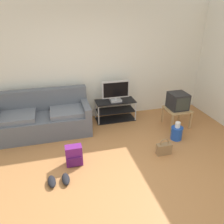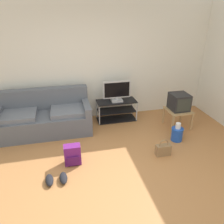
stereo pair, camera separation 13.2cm
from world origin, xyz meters
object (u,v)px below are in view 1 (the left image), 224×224
Objects in this scene: handbag at (164,149)px; tv_stand at (115,110)px; backpack at (74,156)px; sneakers_pair at (59,180)px; couch at (44,118)px; cleaning_bucket at (177,132)px; crt_tv at (178,101)px; side_table at (177,111)px; flat_tv at (116,91)px.

tv_stand is at bearing 106.85° from handbag.
sneakers_pair is (-0.29, -0.40, -0.14)m from backpack.
cleaning_bucket is at bearing -20.96° from couch.
couch reaches higher than handbag.
crt_tv is 1.16× the size of sneakers_pair.
handbag is (0.50, -1.64, -0.13)m from tv_stand.
sneakers_pair is at bearing -155.39° from crt_tv.
side_table reaches higher than sneakers_pair.
crt_tv reaches higher than handbag.
tv_stand is 1.44× the size of flat_tv.
handbag is 0.92× the size of sneakers_pair.
crt_tv reaches higher than cleaning_bucket.
flat_tv is 1.44m from crt_tv.
couch is 3.00× the size of flat_tv.
handbag is at bearing 8.03° from sneakers_pair.
crt_tv is 2.65m from backpack.
tv_stand reaches higher than backpack.
tv_stand is 2.27× the size of crt_tv.
handbag is (1.67, -0.13, -0.06)m from backpack.
backpack is 2.20m from cleaning_bucket.
couch is 5.93× the size of handbag.
sneakers_pair is at bearing -155.67° from side_table.
side_table is at bearing 24.33° from sneakers_pair.
side_table is 1.28m from handbag.
handbag is (-0.79, -0.99, -0.50)m from crt_tv.
crt_tv is at bearing 1.31° from backpack.
side_table reaches higher than cleaning_bucket.
cleaning_bucket reaches higher than backpack.
crt_tv is (2.97, -0.46, 0.28)m from couch.
couch is at bearing -173.38° from tv_stand.
sneakers_pair is (-1.47, -1.90, -0.70)m from flat_tv.
tv_stand reaches higher than side_table.
tv_stand is at bearing 6.62° from couch.
side_table is at bearing -27.39° from tv_stand.
couch is 2.62m from handbag.
cleaning_bucket is (-0.29, -0.57, -0.45)m from crt_tv.
couch is at bearing 96.95° from sneakers_pair.
side_table is 1.41× the size of backpack.
backpack is 1.03× the size of sneakers_pair.
side_table is 1.45× the size of sneakers_pair.
flat_tv is at bearing 107.07° from handbag.
crt_tv is 1.13× the size of backpack.
sneakers_pair is (-1.97, -0.28, -0.07)m from handbag.
tv_stand is 2.85× the size of handbag.
sneakers_pair is (-2.47, -0.70, -0.12)m from cleaning_bucket.
backpack reaches higher than sneakers_pair.
handbag is 0.83× the size of cleaning_bucket.
cleaning_bucket reaches higher than handbag.
handbag is 1.99m from sneakers_pair.
tv_stand is at bearing 153.18° from crt_tv.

